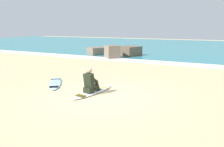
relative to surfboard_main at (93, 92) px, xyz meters
The scene contains 7 objects.
ground_plane 0.43m from the surfboard_main, 21.86° to the right, with size 80.00×80.00×0.00m, color #CCB584.
sea 21.87m from the surfboard_main, 88.97° to the left, with size 80.00×28.00×0.10m, color teal.
breaking_foam 8.18m from the surfboard_main, 87.24° to the left, with size 80.00×0.90×0.11m, color white.
surfboard_main is the anchor object (origin of this frame).
surfer_seated 0.43m from the surfboard_main, 97.51° to the right, with size 0.42×0.73×0.95m.
surfboard_spare_near 2.26m from the surfboard_main, behind, with size 1.82×2.16×0.08m.
rock_outcrop_distant 10.52m from the surfboard_main, 111.83° to the left, with size 4.79×3.75×1.07m.
Camera 1 is at (4.03, -6.93, 2.49)m, focal length 36.09 mm.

